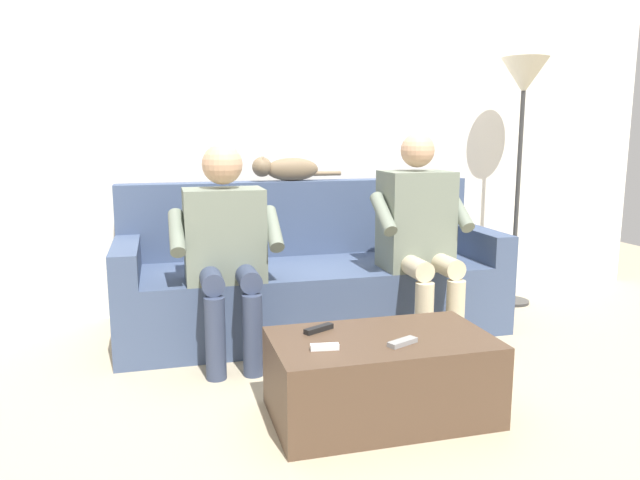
# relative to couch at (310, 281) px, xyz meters

# --- Properties ---
(ground_plane) EXTENTS (8.00, 8.00, 0.00)m
(ground_plane) POSITION_rel_couch_xyz_m (0.00, 0.73, -0.29)
(ground_plane) COLOR tan
(back_wall) EXTENTS (5.37, 0.06, 2.61)m
(back_wall) POSITION_rel_couch_xyz_m (0.00, -0.53, 1.01)
(back_wall) COLOR silver
(back_wall) RESTS_ON ground
(couch) EXTENTS (2.24, 0.81, 0.88)m
(couch) POSITION_rel_couch_xyz_m (0.00, 0.00, 0.00)
(couch) COLOR #3D4C6B
(couch) RESTS_ON ground
(coffee_table) EXTENTS (0.91, 0.52, 0.35)m
(coffee_table) POSITION_rel_couch_xyz_m (0.00, 1.22, -0.12)
(coffee_table) COLOR #4C3828
(coffee_table) RESTS_ON ground
(person_left_seated) EXTENTS (0.53, 0.54, 1.17)m
(person_left_seated) POSITION_rel_couch_xyz_m (-0.54, 0.36, 0.36)
(person_left_seated) COLOR slate
(person_left_seated) RESTS_ON ground
(person_right_seated) EXTENTS (0.56, 0.52, 1.12)m
(person_right_seated) POSITION_rel_couch_xyz_m (0.54, 0.37, 0.34)
(person_right_seated) COLOR slate
(person_right_seated) RESTS_ON ground
(cat_on_backrest) EXTENTS (0.57, 0.12, 0.16)m
(cat_on_backrest) POSITION_rel_couch_xyz_m (0.09, -0.27, 0.66)
(cat_on_backrest) COLOR #756047
(cat_on_backrest) RESTS_ON couch
(remote_black) EXTENTS (0.14, 0.10, 0.02)m
(remote_black) POSITION_rel_couch_xyz_m (0.23, 1.08, 0.07)
(remote_black) COLOR black
(remote_black) RESTS_ON coffee_table
(remote_white) EXTENTS (0.11, 0.04, 0.02)m
(remote_white) POSITION_rel_couch_xyz_m (0.27, 1.30, 0.07)
(remote_white) COLOR white
(remote_white) RESTS_ON coffee_table
(remote_gray) EXTENTS (0.14, 0.09, 0.02)m
(remote_gray) POSITION_rel_couch_xyz_m (-0.05, 1.32, 0.06)
(remote_gray) COLOR gray
(remote_gray) RESTS_ON coffee_table
(floor_lamp) EXTENTS (0.31, 0.31, 1.66)m
(floor_lamp) POSITION_rel_couch_xyz_m (-1.49, -0.14, 1.14)
(floor_lamp) COLOR #2D2D2D
(floor_lamp) RESTS_ON ground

